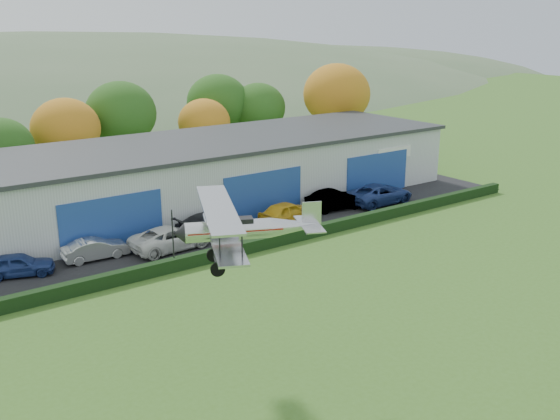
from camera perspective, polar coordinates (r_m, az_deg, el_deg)
ground at (r=29.90m, az=14.94°, el=-12.65°), size 300.00×300.00×0.00m
apron at (r=46.25m, az=-2.88°, el=-1.38°), size 48.00×9.00×0.05m
hedge at (r=42.38m, az=0.65°, el=-2.54°), size 46.00×0.60×0.80m
hangar at (r=52.29m, az=-5.25°, el=3.70°), size 40.60×12.60×5.30m
tree_belt at (r=61.22m, az=-14.84°, el=7.93°), size 75.70×13.22×10.12m
car_0 at (r=39.91m, az=-22.82°, el=-4.63°), size 4.37×2.89×1.38m
car_1 at (r=41.04m, az=-16.55°, el=-3.43°), size 4.17×1.62×1.35m
car_2 at (r=41.67m, az=-9.91°, el=-2.52°), size 5.74×2.96×1.55m
car_3 at (r=44.02m, az=-6.16°, el=-1.25°), size 5.78×2.72×1.63m
car_4 at (r=46.41m, az=0.66°, el=-0.20°), size 5.03×2.62×1.64m
car_5 at (r=49.90m, az=5.09°, el=0.94°), size 5.10×2.26×1.63m
car_6 at (r=52.04m, az=9.12°, el=1.47°), size 5.95×2.77×1.65m
biplane at (r=24.56m, az=-3.57°, el=-1.61°), size 6.09×6.65×2.55m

